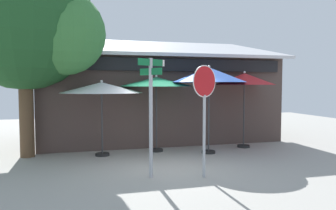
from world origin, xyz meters
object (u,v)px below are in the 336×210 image
(patio_umbrella_royal_blue_right, at_px, (209,75))
(stop_sign, at_px, (204,99))
(street_sign_post, at_px, (151,106))
(patio_umbrella_crimson_far_right, at_px, (244,80))
(patio_umbrella_ivory_left, at_px, (102,88))
(shade_tree, at_px, (31,23))
(patio_umbrella_forest_green_center, at_px, (156,82))

(patio_umbrella_royal_blue_right, bearing_deg, stop_sign, -114.53)
(street_sign_post, height_order, patio_umbrella_crimson_far_right, street_sign_post)
(street_sign_post, height_order, patio_umbrella_ivory_left, street_sign_post)
(patio_umbrella_crimson_far_right, bearing_deg, stop_sign, -131.06)
(patio_umbrella_crimson_far_right, xyz_separation_m, shade_tree, (-7.09, 0.27, 1.69))
(stop_sign, distance_m, patio_umbrella_forest_green_center, 3.37)
(patio_umbrella_forest_green_center, relative_size, patio_umbrella_crimson_far_right, 0.94)
(patio_umbrella_ivory_left, height_order, patio_umbrella_forest_green_center, patio_umbrella_forest_green_center)
(patio_umbrella_ivory_left, height_order, shade_tree, shade_tree)
(patio_umbrella_ivory_left, distance_m, patio_umbrella_crimson_far_right, 5.03)
(street_sign_post, relative_size, patio_umbrella_royal_blue_right, 1.00)
(street_sign_post, xyz_separation_m, patio_umbrella_forest_green_center, (0.83, 2.97, 0.58))
(patio_umbrella_royal_blue_right, xyz_separation_m, shade_tree, (-5.48, 0.89, 1.57))
(patio_umbrella_forest_green_center, bearing_deg, patio_umbrella_ivory_left, -173.21)
(patio_umbrella_crimson_far_right, bearing_deg, shade_tree, 177.83)
(patio_umbrella_crimson_far_right, bearing_deg, patio_umbrella_ivory_left, -178.93)
(street_sign_post, xyz_separation_m, patio_umbrella_ivory_left, (-0.99, 2.76, 0.40))
(patio_umbrella_royal_blue_right, height_order, shade_tree, shade_tree)
(stop_sign, xyz_separation_m, patio_umbrella_forest_green_center, (-0.41, 3.32, 0.43))
(street_sign_post, relative_size, patio_umbrella_ivory_left, 1.12)
(patio_umbrella_forest_green_center, height_order, patio_umbrella_royal_blue_right, patio_umbrella_royal_blue_right)
(patio_umbrella_ivory_left, bearing_deg, patio_umbrella_crimson_far_right, 1.07)
(stop_sign, xyz_separation_m, patio_umbrella_royal_blue_right, (1.18, 2.58, 0.66))
(stop_sign, relative_size, patio_umbrella_royal_blue_right, 0.94)
(shade_tree, bearing_deg, patio_umbrella_ivory_left, -9.93)
(street_sign_post, bearing_deg, patio_umbrella_crimson_far_right, 35.31)
(patio_umbrella_forest_green_center, height_order, shade_tree, shade_tree)
(patio_umbrella_forest_green_center, bearing_deg, stop_sign, -82.88)
(patio_umbrella_ivory_left, distance_m, patio_umbrella_forest_green_center, 1.84)
(stop_sign, bearing_deg, shade_tree, 141.17)
(street_sign_post, distance_m, patio_umbrella_crimson_far_right, 4.98)
(street_sign_post, xyz_separation_m, patio_umbrella_royal_blue_right, (2.42, 2.23, 0.81))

